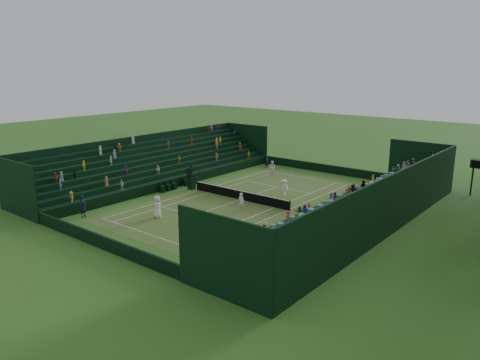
{
  "coord_description": "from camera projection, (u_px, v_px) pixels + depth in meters",
  "views": [
    {
      "loc": [
        27.59,
        -33.98,
        12.81
      ],
      "look_at": [
        0.0,
        0.0,
        2.0
      ],
      "focal_mm": 35.0,
      "sensor_mm": 36.0,
      "label": 1
    }
  ],
  "objects": [
    {
      "name": "player_near_east",
      "position": [
        241.0,
        202.0,
        42.04
      ],
      "size": [
        0.65,
        0.46,
        1.68
      ],
      "primitive_type": "imported",
      "rotation": [
        0.0,
        0.0,
        3.24
      ],
      "color": "white",
      "rests_on": "ground"
    },
    {
      "name": "courtside_chairs",
      "position": [
        180.0,
        184.0,
        50.03
      ],
      "size": [
        0.47,
        5.44,
        1.02
      ],
      "color": "black",
      "rests_on": "ground"
    },
    {
      "name": "perimeter_wall_east",
      "position": [
        316.0,
        212.0,
        40.26
      ],
      "size": [
        0.2,
        31.77,
        1.0
      ],
      "primitive_type": "cube",
      "color": "black",
      "rests_on": "ground"
    },
    {
      "name": "player_far_east",
      "position": [
        284.0,
        187.0,
        46.95
      ],
      "size": [
        1.13,
        0.7,
        1.69
      ],
      "primitive_type": "imported",
      "rotation": [
        0.0,
        0.0,
        -0.06
      ],
      "color": "white",
      "rests_on": "ground"
    },
    {
      "name": "tennis_net",
      "position": [
        240.0,
        195.0,
        45.44
      ],
      "size": [
        11.67,
        0.1,
        1.06
      ],
      "color": "black",
      "rests_on": "ground"
    },
    {
      "name": "line_judge_north",
      "position": [
        267.0,
        162.0,
        59.43
      ],
      "size": [
        0.41,
        0.6,
        1.6
      ],
      "primitive_type": "imported",
      "rotation": [
        0.0,
        0.0,
        1.53
      ],
      "color": "black",
      "rests_on": "ground"
    },
    {
      "name": "perimeter_wall_west",
      "position": [
        179.0,
        182.0,
        50.64
      ],
      "size": [
        0.2,
        31.77,
        1.0
      ],
      "primitive_type": "cube",
      "color": "black",
      "rests_on": "ground"
    },
    {
      "name": "perimeter_wall_south",
      "position": [
        100.0,
        242.0,
        33.48
      ],
      "size": [
        17.17,
        0.2,
        1.0
      ],
      "primitive_type": "cube",
      "color": "black",
      "rests_on": "ground"
    },
    {
      "name": "player_far_west",
      "position": [
        272.0,
        168.0,
        55.7
      ],
      "size": [
        1.01,
        0.9,
        1.71
      ],
      "primitive_type": "imported",
      "rotation": [
        0.0,
        0.0,
        -0.36
      ],
      "color": "white",
      "rests_on": "ground"
    },
    {
      "name": "player_near_west",
      "position": [
        157.0,
        207.0,
        40.04
      ],
      "size": [
        1.09,
        0.86,
        1.96
      ],
      "primitive_type": "imported",
      "rotation": [
        0.0,
        0.0,
        2.86
      ],
      "color": "white",
      "rests_on": "ground"
    },
    {
      "name": "south_grandstand",
      "position": [
        153.0,
        167.0,
        52.95
      ],
      "size": [
        6.6,
        32.0,
        4.9
      ],
      "color": "black",
      "rests_on": "ground"
    },
    {
      "name": "line_judge_south",
      "position": [
        83.0,
        206.0,
        40.24
      ],
      "size": [
        0.71,
        0.84,
        1.96
      ],
      "primitive_type": "imported",
      "rotation": [
        0.0,
        0.0,
        1.97
      ],
      "color": "black",
      "rests_on": "ground"
    },
    {
      "name": "umpire_chair",
      "position": [
        191.0,
        179.0,
        49.23
      ],
      "size": [
        0.81,
        0.81,
        2.53
      ],
      "color": "black",
      "rests_on": "ground"
    },
    {
      "name": "north_grandstand",
      "position": [
        363.0,
        209.0,
        37.45
      ],
      "size": [
        6.6,
        32.0,
        4.9
      ],
      "color": "black",
      "rests_on": "ground"
    },
    {
      "name": "court_surface",
      "position": [
        240.0,
        200.0,
        45.57
      ],
      "size": [
        12.97,
        26.77,
        0.01
      ],
      "primitive_type": "cube",
      "color": "#377828",
      "rests_on": "ground"
    },
    {
      "name": "perimeter_wall_north",
      "position": [
        321.0,
        168.0,
        57.42
      ],
      "size": [
        17.17,
        0.2,
        1.0
      ],
      "primitive_type": "cube",
      "color": "black",
      "rests_on": "ground"
    },
    {
      "name": "ground",
      "position": [
        240.0,
        200.0,
        45.57
      ],
      "size": [
        160.0,
        160.0,
        0.0
      ],
      "primitive_type": "plane",
      "color": "#366520",
      "rests_on": "ground"
    }
  ]
}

